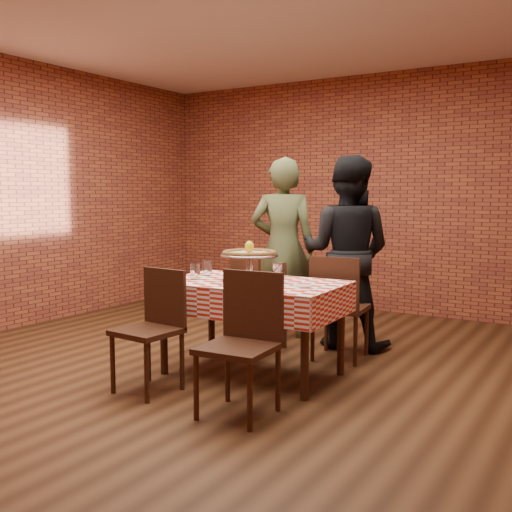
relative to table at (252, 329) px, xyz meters
name	(u,v)px	position (x,y,z in m)	size (l,w,h in m)	color
ground	(223,367)	(-0.32, 0.04, -0.38)	(6.00, 6.00, 0.00)	black
back_wall	(360,194)	(-0.32, 3.04, 1.08)	(5.50, 5.50, 0.00)	brown
table	(252,329)	(0.00, 0.00, 0.00)	(1.41, 0.85, 0.75)	#351B0F
tablecloth	(252,296)	(0.00, 0.00, 0.26)	(1.45, 0.88, 0.24)	red
pizza_stand	(249,268)	(-0.03, 0.02, 0.49)	(0.48, 0.48, 0.21)	silver
pizza	(249,254)	(-0.03, 0.02, 0.60)	(0.43, 0.43, 0.03)	beige
lemon	(249,247)	(-0.03, 0.02, 0.66)	(0.07, 0.07, 0.10)	gold
water_glass_left	(195,271)	(-0.46, -0.14, 0.45)	(0.08, 0.08, 0.13)	white
water_glass_right	(207,268)	(-0.51, 0.10, 0.45)	(0.08, 0.08, 0.13)	white
side_plate	(303,286)	(0.47, -0.03, 0.39)	(0.14, 0.14, 0.01)	white
sweetener_packet_a	(305,290)	(0.56, -0.17, 0.39)	(0.05, 0.04, 0.01)	white
sweetener_packet_b	(315,290)	(0.61, -0.13, 0.39)	(0.05, 0.04, 0.01)	white
condiment_caddy	(280,270)	(0.07, 0.33, 0.45)	(0.09, 0.07, 0.13)	silver
chair_near_left	(147,332)	(-0.43, -0.76, 0.07)	(0.42, 0.42, 0.89)	#351B0F
chair_near_right	(238,346)	(0.40, -0.81, 0.09)	(0.45, 0.45, 0.94)	#351B0F
chair_far_left	(260,302)	(-0.38, 0.75, 0.06)	(0.40, 0.40, 0.87)	#351B0F
chair_far_right	(340,307)	(0.41, 0.81, 0.09)	(0.44, 0.44, 0.92)	#351B0F
diner_olive	(283,248)	(-0.43, 1.28, 0.53)	(0.66, 0.43, 1.81)	#484F2D
diner_black	(347,252)	(0.29, 1.23, 0.53)	(0.88, 0.68, 1.80)	black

